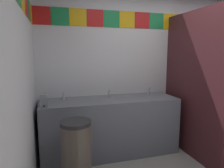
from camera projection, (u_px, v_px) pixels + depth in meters
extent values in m
cube|color=silver|center=(154.00, 63.00, 3.55)|extent=(3.90, 0.08, 2.73)
cube|color=red|center=(41.00, 15.00, 2.89)|extent=(0.25, 0.01, 0.25)
cube|color=#1E8C4C|center=(60.00, 16.00, 2.97)|extent=(0.25, 0.01, 0.25)
cube|color=yellow|center=(78.00, 17.00, 3.04)|extent=(0.25, 0.01, 0.25)
cube|color=red|center=(95.00, 18.00, 3.11)|extent=(0.25, 0.01, 0.25)
cube|color=#1E8C4C|center=(112.00, 19.00, 3.18)|extent=(0.25, 0.01, 0.25)
cube|color=yellow|center=(127.00, 20.00, 3.26)|extent=(0.25, 0.01, 0.25)
cube|color=red|center=(142.00, 20.00, 3.33)|extent=(0.25, 0.01, 0.25)
cube|color=#1E8C4C|center=(156.00, 21.00, 3.40)|extent=(0.25, 0.01, 0.25)
cube|color=yellow|center=(170.00, 22.00, 3.47)|extent=(0.25, 0.01, 0.25)
cube|color=red|center=(183.00, 22.00, 3.54)|extent=(0.25, 0.01, 0.25)
cube|color=#1E8C4C|center=(196.00, 23.00, 3.62)|extent=(0.25, 0.01, 0.25)
cube|color=yellow|center=(208.00, 24.00, 3.69)|extent=(0.25, 0.01, 0.25)
cube|color=red|center=(220.00, 24.00, 3.76)|extent=(0.25, 0.01, 0.25)
cube|color=silver|center=(8.00, 78.00, 1.39)|extent=(0.08, 3.31, 2.73)
cube|color=red|center=(26.00, 4.00, 2.21)|extent=(0.01, 0.25, 0.25)
cube|color=#1E8C4C|center=(29.00, 9.00, 2.47)|extent=(0.01, 0.25, 0.25)
cube|color=yellow|center=(31.00, 13.00, 2.73)|extent=(0.01, 0.25, 0.25)
cube|color=slate|center=(110.00, 126.00, 3.11)|extent=(2.02, 0.62, 0.85)
cube|color=slate|center=(105.00, 97.00, 3.33)|extent=(2.02, 0.03, 0.08)
cylinder|color=silver|center=(64.00, 106.00, 2.84)|extent=(0.34, 0.34, 0.10)
cylinder|color=silver|center=(111.00, 103.00, 3.03)|extent=(0.34, 0.34, 0.10)
cylinder|color=silver|center=(152.00, 100.00, 3.21)|extent=(0.34, 0.34, 0.10)
cylinder|color=silver|center=(63.00, 99.00, 2.96)|extent=(0.04, 0.04, 0.05)
cylinder|color=silver|center=(63.00, 94.00, 2.90)|extent=(0.02, 0.06, 0.09)
cylinder|color=silver|center=(108.00, 96.00, 3.15)|extent=(0.04, 0.04, 0.05)
cylinder|color=silver|center=(109.00, 92.00, 3.09)|extent=(0.02, 0.06, 0.09)
cylinder|color=silver|center=(148.00, 93.00, 3.33)|extent=(0.04, 0.04, 0.05)
cylinder|color=silver|center=(149.00, 90.00, 3.28)|extent=(0.02, 0.06, 0.09)
cube|color=gray|center=(44.00, 101.00, 2.60)|extent=(0.09, 0.07, 0.16)
cylinder|color=black|center=(44.00, 106.00, 2.56)|extent=(0.02, 0.02, 0.03)
cube|color=#471E23|center=(191.00, 85.00, 2.99)|extent=(0.04, 1.33, 2.13)
cylinder|color=white|center=(207.00, 133.00, 3.43)|extent=(0.38, 0.38, 0.40)
torus|color=white|center=(208.00, 121.00, 3.39)|extent=(0.39, 0.39, 0.05)
cube|color=white|center=(200.00, 109.00, 3.57)|extent=(0.34, 0.17, 0.34)
cylinder|color=brown|center=(76.00, 156.00, 2.31)|extent=(0.34, 0.34, 0.75)
cylinder|color=#262628|center=(76.00, 123.00, 2.25)|extent=(0.34, 0.34, 0.04)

